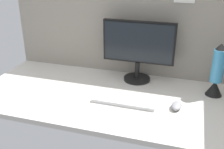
# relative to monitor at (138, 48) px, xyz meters

# --- Properties ---
(ground_plane) EXTENTS (1.80, 0.80, 0.03)m
(ground_plane) POSITION_rel_monitor_xyz_m (-0.04, -0.25, -0.24)
(ground_plane) COLOR beige
(cubicle_wall_back) EXTENTS (1.80, 0.06, 0.70)m
(cubicle_wall_back) POSITION_rel_monitor_xyz_m (-0.04, 0.12, 0.12)
(cubicle_wall_back) COLOR gray
(cubicle_wall_back) RESTS_ON ground_plane
(monitor) EXTENTS (0.48, 0.18, 0.41)m
(monitor) POSITION_rel_monitor_xyz_m (0.00, 0.00, 0.00)
(monitor) COLOR black
(monitor) RESTS_ON ground_plane
(keyboard) EXTENTS (0.37, 0.13, 0.02)m
(keyboard) POSITION_rel_monitor_xyz_m (-0.00, -0.32, -0.22)
(keyboard) COLOR silver
(keyboard) RESTS_ON ground_plane
(mouse) EXTENTS (0.06, 0.10, 0.03)m
(mouse) POSITION_rel_monitor_xyz_m (0.29, -0.31, -0.21)
(mouse) COLOR #99999E
(mouse) RESTS_ON ground_plane
(lava_lamp) EXTENTS (0.10, 0.10, 0.33)m
(lava_lamp) POSITION_rel_monitor_xyz_m (0.50, -0.08, -0.09)
(lava_lamp) COLOR black
(lava_lamp) RESTS_ON ground_plane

